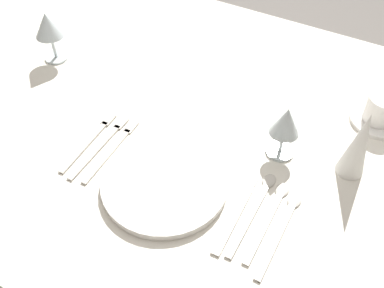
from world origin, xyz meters
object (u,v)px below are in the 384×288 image
Objects in this scene: dinner_plate at (165,183)px; fork_outer at (113,148)px; coffee_cup_left at (383,109)px; napkin_folded at (359,144)px; spoon_tea at (284,224)px; spoon_dessert at (272,211)px; dinner_knife at (236,215)px; fork_salad at (91,139)px; spoon_soup at (257,203)px; fork_inner at (102,144)px; wine_glass_centre at (48,27)px; wine_glass_right at (286,123)px.

dinner_plate is 1.27× the size of fork_outer.
napkin_folded is at bearing -96.03° from coffee_cup_left.
dinner_plate is at bearing -172.56° from spoon_tea.
spoon_dessert is 1.28× the size of napkin_folded.
napkin_folded reaches higher than coffee_cup_left.
coffee_cup_left reaches higher than dinner_knife.
fork_salad is 0.96× the size of spoon_dessert.
coffee_cup_left is (0.10, 0.39, 0.04)m from spoon_tea.
spoon_dessert is at bearing -5.96° from spoon_soup.
spoon_dessert is at bearing 2.28° from fork_salad.
napkin_folded is at bearing 22.19° from fork_outer.
fork_inner is 0.99× the size of spoon_tea.
napkin_folded reaches higher than spoon_dessert.
fork_inner is at bearing -174.05° from fork_outer.
dinner_knife is at bearing -126.10° from napkin_folded.
fork_salad is 0.91× the size of spoon_soup.
dinner_knife is 0.10m from spoon_tea.
coffee_cup_left is (0.58, 0.39, 0.04)m from fork_salad.
dinner_plate is 1.25× the size of spoon_dessert.
wine_glass_centre reaches higher than dinner_plate.
spoon_soup reaches higher than dinner_knife.
dinner_plate is 1.24× the size of fork_inner.
wine_glass_right is (0.18, 0.22, 0.08)m from dinner_plate.
wine_glass_centre is at bearing 177.92° from wine_glass_right.
wine_glass_centre is (-0.35, 0.21, 0.10)m from fork_outer.
spoon_soup is at bearing 2.96° from fork_salad.
spoon_tea is 0.40m from coffee_cup_left.
spoon_soup is at bearing -85.52° from wine_glass_right.
wine_glass_right is at bearing 26.41° from fork_inner.
fork_salad is 0.94× the size of spoon_tea.
spoon_tea is at bearing -15.04° from wine_glass_centre.
dinner_knife is 1.49× the size of wine_glass_centre.
spoon_soup is 2.29× the size of coffee_cup_left.
napkin_folded is at bearing 53.90° from dinner_knife.
fork_salad is 0.48m from spoon_tea.
napkin_folded is (0.08, 0.20, 0.08)m from spoon_tea.
wine_glass_right is (-0.05, 0.17, 0.09)m from spoon_dessert.
fork_salad is 0.98× the size of dinner_knife.
dinner_plate is 0.17m from fork_outer.
spoon_soup is at bearing 3.22° from fork_inner.
spoon_dessert is at bearing -14.51° from wine_glass_centre.
fork_outer is 0.96× the size of spoon_tea.
wine_glass_right is (-0.01, 0.16, 0.09)m from spoon_soup.
napkin_folded reaches higher than wine_glass_right.
napkin_folded is (0.33, 0.24, 0.08)m from dinner_plate.
spoon_soup is 0.03m from spoon_dessert.
spoon_soup is 1.35× the size of napkin_folded.
coffee_cup_left is 0.75× the size of wine_glass_right.
spoon_dessert is (0.39, 0.01, 0.00)m from fork_outer.
fork_salad is at bearing 176.20° from dinner_knife.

